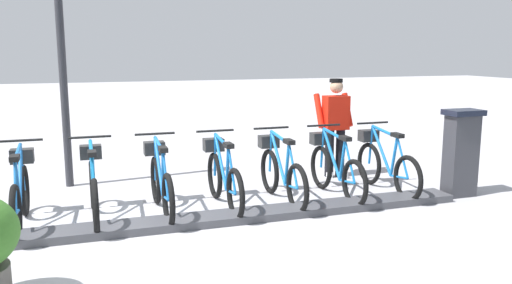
# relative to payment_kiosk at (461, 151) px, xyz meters

# --- Properties ---
(ground_plane) EXTENTS (60.00, 60.00, 0.00)m
(ground_plane) POSITION_rel_payment_kiosk_xyz_m (-0.05, 4.52, -0.67)
(ground_plane) COLOR #B4B1B6
(dock_rail_base) EXTENTS (0.44, 8.42, 0.10)m
(dock_rail_base) POSITION_rel_payment_kiosk_xyz_m (-0.05, 4.52, -0.62)
(dock_rail_base) COLOR #47474C
(dock_rail_base) RESTS_ON ground
(payment_kiosk) EXTENTS (0.36, 0.52, 1.28)m
(payment_kiosk) POSITION_rel_payment_kiosk_xyz_m (0.00, 0.00, 0.00)
(payment_kiosk) COLOR #38383D
(payment_kiosk) RESTS_ON ground
(bike_docked_0) EXTENTS (1.72, 0.54, 1.02)m
(bike_docked_0) POSITION_rel_payment_kiosk_xyz_m (0.57, 0.91, -0.24)
(bike_docked_0) COLOR black
(bike_docked_0) RESTS_ON ground
(bike_docked_1) EXTENTS (1.72, 0.54, 1.02)m
(bike_docked_1) POSITION_rel_payment_kiosk_xyz_m (0.57, 1.75, -0.24)
(bike_docked_1) COLOR black
(bike_docked_1) RESTS_ON ground
(bike_docked_2) EXTENTS (1.72, 0.54, 1.02)m
(bike_docked_2) POSITION_rel_payment_kiosk_xyz_m (0.57, 2.60, -0.24)
(bike_docked_2) COLOR black
(bike_docked_2) RESTS_ON ground
(bike_docked_3) EXTENTS (1.72, 0.54, 1.02)m
(bike_docked_3) POSITION_rel_payment_kiosk_xyz_m (0.57, 3.45, -0.24)
(bike_docked_3) COLOR black
(bike_docked_3) RESTS_ON ground
(bike_docked_4) EXTENTS (1.72, 0.54, 1.02)m
(bike_docked_4) POSITION_rel_payment_kiosk_xyz_m (0.57, 4.29, -0.24)
(bike_docked_4) COLOR black
(bike_docked_4) RESTS_ON ground
(bike_docked_5) EXTENTS (1.72, 0.54, 1.02)m
(bike_docked_5) POSITION_rel_payment_kiosk_xyz_m (0.57, 5.14, -0.24)
(bike_docked_5) COLOR black
(bike_docked_5) RESTS_ON ground
(bike_docked_6) EXTENTS (1.72, 0.54, 1.02)m
(bike_docked_6) POSITION_rel_payment_kiosk_xyz_m (0.57, 5.99, -0.24)
(bike_docked_6) COLOR black
(bike_docked_6) RESTS_ON ground
(worker_near_rack) EXTENTS (0.47, 0.63, 1.66)m
(worker_near_rack) POSITION_rel_payment_kiosk_xyz_m (1.63, 1.22, 0.24)
(worker_near_rack) COLOR white
(worker_near_rack) RESTS_ON ground
(lamp_post) EXTENTS (0.32, 0.32, 4.11)m
(lamp_post) POSITION_rel_payment_kiosk_xyz_m (2.42, 5.47, 2.01)
(lamp_post) COLOR #2D2D33
(lamp_post) RESTS_ON ground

